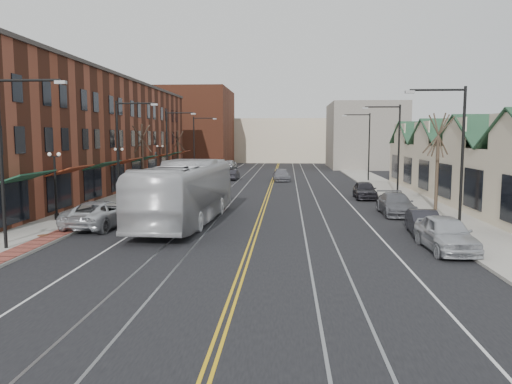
# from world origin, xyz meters

# --- Properties ---
(ground) EXTENTS (160.00, 160.00, 0.00)m
(ground) POSITION_xyz_m (0.00, 0.00, 0.00)
(ground) COLOR black
(ground) RESTS_ON ground
(sidewalk_left) EXTENTS (4.00, 120.00, 0.15)m
(sidewalk_left) POSITION_xyz_m (-12.00, 20.00, 0.07)
(sidewalk_left) COLOR gray
(sidewalk_left) RESTS_ON ground
(sidewalk_right) EXTENTS (4.00, 120.00, 0.15)m
(sidewalk_right) POSITION_xyz_m (12.00, 20.00, 0.07)
(sidewalk_right) COLOR gray
(sidewalk_right) RESTS_ON ground
(building_left) EXTENTS (10.00, 50.00, 11.00)m
(building_left) POSITION_xyz_m (-19.00, 27.00, 5.50)
(building_left) COLOR brown
(building_left) RESTS_ON ground
(building_right) EXTENTS (8.00, 36.00, 4.60)m
(building_right) POSITION_xyz_m (18.00, 20.00, 2.30)
(building_right) COLOR beige
(building_right) RESTS_ON ground
(backdrop_left) EXTENTS (14.00, 18.00, 14.00)m
(backdrop_left) POSITION_xyz_m (-16.00, 70.00, 7.00)
(backdrop_left) COLOR brown
(backdrop_left) RESTS_ON ground
(backdrop_mid) EXTENTS (22.00, 14.00, 9.00)m
(backdrop_mid) POSITION_xyz_m (0.00, 85.00, 4.50)
(backdrop_mid) COLOR beige
(backdrop_mid) RESTS_ON ground
(backdrop_right) EXTENTS (12.00, 16.00, 11.00)m
(backdrop_right) POSITION_xyz_m (15.00, 65.00, 5.50)
(backdrop_right) COLOR slate
(backdrop_right) RESTS_ON ground
(streetlight_l_0) EXTENTS (3.33, 0.25, 8.00)m
(streetlight_l_0) POSITION_xyz_m (-11.05, 0.00, 5.03)
(streetlight_l_0) COLOR black
(streetlight_l_0) RESTS_ON sidewalk_left
(streetlight_l_1) EXTENTS (3.33, 0.25, 8.00)m
(streetlight_l_1) POSITION_xyz_m (-11.05, 16.00, 5.03)
(streetlight_l_1) COLOR black
(streetlight_l_1) RESTS_ON sidewalk_left
(streetlight_l_2) EXTENTS (3.33, 0.25, 8.00)m
(streetlight_l_2) POSITION_xyz_m (-11.05, 32.00, 5.03)
(streetlight_l_2) COLOR black
(streetlight_l_2) RESTS_ON sidewalk_left
(streetlight_l_3) EXTENTS (3.33, 0.25, 8.00)m
(streetlight_l_3) POSITION_xyz_m (-11.05, 48.00, 5.03)
(streetlight_l_3) COLOR black
(streetlight_l_3) RESTS_ON sidewalk_left
(streetlight_r_0) EXTENTS (3.33, 0.25, 8.00)m
(streetlight_r_0) POSITION_xyz_m (11.05, 6.00, 5.03)
(streetlight_r_0) COLOR black
(streetlight_r_0) RESTS_ON sidewalk_right
(streetlight_r_1) EXTENTS (3.33, 0.25, 8.00)m
(streetlight_r_1) POSITION_xyz_m (11.05, 22.00, 5.03)
(streetlight_r_1) COLOR black
(streetlight_r_1) RESTS_ON sidewalk_right
(streetlight_r_2) EXTENTS (3.33, 0.25, 8.00)m
(streetlight_r_2) POSITION_xyz_m (11.05, 38.00, 5.03)
(streetlight_r_2) COLOR black
(streetlight_r_2) RESTS_ON sidewalk_right
(lamppost_l_1) EXTENTS (0.84, 0.28, 4.27)m
(lamppost_l_1) POSITION_xyz_m (-12.80, 8.00, 2.20)
(lamppost_l_1) COLOR black
(lamppost_l_1) RESTS_ON sidewalk_left
(lamppost_l_2) EXTENTS (0.84, 0.28, 4.27)m
(lamppost_l_2) POSITION_xyz_m (-12.80, 20.00, 2.20)
(lamppost_l_2) COLOR black
(lamppost_l_2) RESTS_ON sidewalk_left
(lamppost_l_3) EXTENTS (0.84, 0.28, 4.27)m
(lamppost_l_3) POSITION_xyz_m (-12.80, 34.00, 2.20)
(lamppost_l_3) COLOR black
(lamppost_l_3) RESTS_ON sidewalk_left
(tree_left_near) EXTENTS (1.78, 1.37, 6.48)m
(tree_left_near) POSITION_xyz_m (-12.50, 26.00, 3.51)
(tree_left_near) COLOR #382B21
(tree_left_near) RESTS_ON sidewalk_left
(tree_left_far) EXTENTS (1.66, 1.28, 6.02)m
(tree_left_far) POSITION_xyz_m (-12.50, 42.00, 3.28)
(tree_left_far) COLOR #382B21
(tree_left_far) RESTS_ON sidewalk_left
(tree_right_mid) EXTENTS (1.90, 1.46, 6.93)m
(tree_right_mid) POSITION_xyz_m (12.50, 14.00, 3.75)
(tree_right_mid) COLOR #382B21
(tree_right_mid) RESTS_ON sidewalk_right
(manhole_mid) EXTENTS (0.60, 0.60, 0.02)m
(manhole_mid) POSITION_xyz_m (-11.20, 3.00, 0.16)
(manhole_mid) COLOR #592D19
(manhole_mid) RESTS_ON sidewalk_left
(manhole_far) EXTENTS (0.60, 0.60, 0.02)m
(manhole_far) POSITION_xyz_m (-11.20, 8.00, 0.16)
(manhole_far) COLOR #592D19
(manhole_far) RESTS_ON sidewalk_left
(traffic_signal) EXTENTS (0.18, 0.15, 3.80)m
(traffic_signal) POSITION_xyz_m (-10.60, 24.00, 2.35)
(traffic_signal) COLOR black
(traffic_signal) RESTS_ON sidewalk_left
(transit_bus) EXTENTS (4.07, 14.14, 3.89)m
(transit_bus) POSITION_xyz_m (-4.51, 8.00, 1.95)
(transit_bus) COLOR silver
(transit_bus) RESTS_ON ground
(parked_suv) EXTENTS (3.30, 6.09, 1.62)m
(parked_suv) POSITION_xyz_m (-9.30, 6.37, 0.81)
(parked_suv) COLOR #B9BCC1
(parked_suv) RESTS_ON ground
(parked_car_a) EXTENTS (2.12, 5.00, 1.69)m
(parked_car_a) POSITION_xyz_m (9.30, 1.30, 0.84)
(parked_car_a) COLOR #B6B8BD
(parked_car_a) RESTS_ON ground
(parked_car_b) EXTENTS (1.74, 4.22, 1.36)m
(parked_car_b) POSITION_xyz_m (9.30, 5.15, 0.68)
(parked_car_b) COLOR black
(parked_car_b) RESTS_ON ground
(parked_car_c) EXTENTS (2.12, 5.18, 1.50)m
(parked_car_c) POSITION_xyz_m (9.30, 12.30, 0.75)
(parked_car_c) COLOR #5D5E64
(parked_car_c) RESTS_ON ground
(parked_car_d) EXTENTS (1.93, 4.55, 1.54)m
(parked_car_d) POSITION_xyz_m (8.52, 21.16, 0.77)
(parked_car_d) COLOR #242228
(parked_car_d) RESTS_ON ground
(distant_car_left) EXTENTS (1.56, 4.01, 1.30)m
(distant_car_left) POSITION_xyz_m (-5.07, 39.16, 0.65)
(distant_car_left) COLOR #242328
(distant_car_left) RESTS_ON ground
(distant_car_right) EXTENTS (2.36, 4.97, 1.40)m
(distant_car_right) POSITION_xyz_m (1.04, 38.19, 0.70)
(distant_car_right) COLOR slate
(distant_car_right) RESTS_ON ground
(distant_car_far) EXTENTS (2.35, 4.90, 1.61)m
(distant_car_far) POSITION_xyz_m (-7.73, 59.82, 0.81)
(distant_car_far) COLOR #A1A4A8
(distant_car_far) RESTS_ON ground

